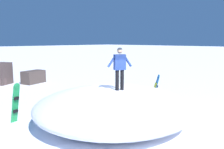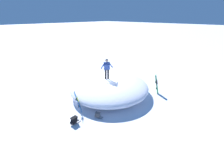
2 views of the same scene
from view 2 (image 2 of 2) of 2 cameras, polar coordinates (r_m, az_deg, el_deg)
The scene contains 7 objects.
ground at distance 12.77m, azimuth -2.41°, elevation -7.13°, with size 240.00×240.00×0.00m, color white.
snow_mound at distance 12.39m, azimuth -0.86°, elevation -4.63°, with size 6.12×6.26×1.32m, color white.
snowboarder_standing at distance 11.90m, azimuth -1.94°, elevation 2.71°, with size 0.91×0.55×1.63m.
snowboard_primary_upright at distance 12.99m, azimuth 16.28°, elevation -3.42°, with size 0.33×0.41×1.61m.
snowboard_secondary_upright at distance 10.40m, azimuth -12.65°, elevation -9.74°, with size 0.49×0.46×1.55m.
backpack_near at distance 10.00m, azimuth -5.41°, elevation -14.83°, with size 0.47×0.57×0.37m.
backpack_far at distance 9.71m, azimuth -13.97°, elevation -16.30°, with size 0.69×0.31×0.47m.
Camera 2 is at (7.79, 8.11, 6.05)m, focal length 24.54 mm.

